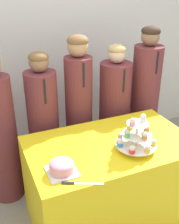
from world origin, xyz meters
TOP-DOWN VIEW (x-y plane):
  - wall_back at (0.00, 1.75)m, footprint 9.00×0.06m
  - table at (0.00, 0.40)m, footprint 1.32×0.79m
  - round_cake at (-0.47, 0.20)m, footprint 0.20×0.20m
  - cake_knife at (-0.42, 0.06)m, footprint 0.25×0.13m
  - cupcake_stand at (0.13, 0.25)m, footprint 0.31×0.31m
  - student_0 at (-0.78, 1.04)m, footprint 0.30×0.30m
  - student_1 at (-0.38, 1.04)m, footprint 0.29×0.29m
  - student_2 at (-0.02, 1.04)m, footprint 0.26×0.27m
  - student_3 at (0.37, 1.04)m, footprint 0.32×0.32m
  - student_4 at (0.73, 1.04)m, footprint 0.30×0.30m

SIDE VIEW (x-z plane):
  - table at x=0.00m, z-range 0.00..0.77m
  - student_3 at x=0.37m, z-range -0.05..1.34m
  - student_1 at x=-0.38m, z-range -0.04..1.35m
  - student_0 at x=-0.78m, z-range -0.03..1.39m
  - student_4 at x=0.73m, z-range -0.04..1.49m
  - student_2 at x=-0.02m, z-range -0.02..1.48m
  - cake_knife at x=-0.42m, z-range 0.76..0.77m
  - round_cake at x=-0.47m, z-range 0.77..0.86m
  - cupcake_stand at x=0.13m, z-range 0.74..1.03m
  - wall_back at x=0.00m, z-range 0.00..2.70m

